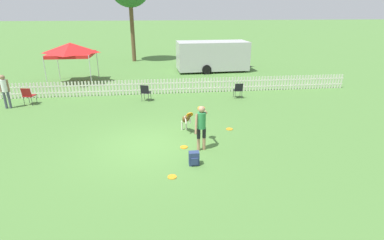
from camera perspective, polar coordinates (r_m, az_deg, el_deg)
name	(u,v)px	position (r m, az deg, el deg)	size (l,w,h in m)	color
ground_plane	(149,145)	(10.70, -8.11, -4.78)	(240.00, 240.00, 0.00)	#4C7A38
handler_person	(201,122)	(9.94, 1.79, -0.48)	(0.49, 1.02, 1.56)	tan
leaping_dog	(187,118)	(11.45, -1.05, 0.29)	(0.43, 1.09, 0.98)	brown
frisbee_near_handler	(229,129)	(12.05, 7.14, -1.72)	(0.26, 0.26, 0.02)	orange
frisbee_near_dog	(172,177)	(8.73, -3.81, -10.75)	(0.26, 0.26, 0.02)	orange
frisbee_midfield	(184,147)	(10.43, -1.55, -5.19)	(0.26, 0.26, 0.02)	orange
backpack_on_grass	(194,158)	(9.25, 0.39, -7.34)	(0.31, 0.26, 0.43)	navy
picket_fence	(150,87)	(16.99, -7.99, 6.27)	(23.11, 0.04, 0.84)	silver
folding_chair_blue_left	(28,95)	(16.95, -28.76, 4.26)	(0.57, 0.58, 0.88)	#333338
folding_chair_center	(238,89)	(16.20, 8.81, 5.82)	(0.44, 0.46, 0.84)	#333338
folding_chair_green_right	(145,91)	(15.69, -8.86, 5.42)	(0.56, 0.57, 0.87)	#333338
canopy_tent_main	(71,49)	(20.61, -22.09, 12.35)	(2.63, 2.63, 2.55)	silver
spectator_standing	(5,88)	(16.76, -32.11, 5.13)	(0.41, 0.27, 1.63)	#474C5B
equipment_trailer	(212,55)	(23.31, 3.88, 12.16)	(6.13, 2.50, 2.22)	#B7B7B7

